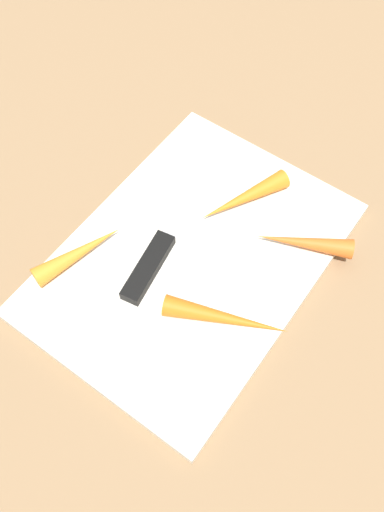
% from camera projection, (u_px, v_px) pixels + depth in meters
% --- Properties ---
extents(ground_plane, '(1.40, 1.40, 0.00)m').
position_uv_depth(ground_plane, '(192.00, 261.00, 0.65)').
color(ground_plane, '#8C6D4C').
extents(cutting_board, '(0.36, 0.26, 0.01)m').
position_uv_depth(cutting_board, '(192.00, 259.00, 0.64)').
color(cutting_board, silver).
rests_on(cutting_board, ground_plane).
extents(knife, '(0.20, 0.05, 0.01)m').
position_uv_depth(knife, '(154.00, 258.00, 0.63)').
color(knife, '#B7B7BC').
rests_on(knife, cutting_board).
extents(carrot_longest, '(0.07, 0.13, 0.02)m').
position_uv_depth(carrot_longest, '(226.00, 318.00, 0.59)').
color(carrot_longest, orange).
rests_on(carrot_longest, cutting_board).
extents(carrot_shortest, '(0.07, 0.11, 0.02)m').
position_uv_depth(carrot_shortest, '(304.00, 243.00, 0.63)').
color(carrot_shortest, orange).
rests_on(carrot_shortest, cutting_board).
extents(carrot_short, '(0.11, 0.06, 0.02)m').
position_uv_depth(carrot_short, '(79.00, 253.00, 0.63)').
color(carrot_short, orange).
rests_on(carrot_short, cutting_board).
extents(carrot_long, '(0.12, 0.07, 0.02)m').
position_uv_depth(carrot_long, '(244.00, 198.00, 0.66)').
color(carrot_long, orange).
rests_on(carrot_long, cutting_board).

